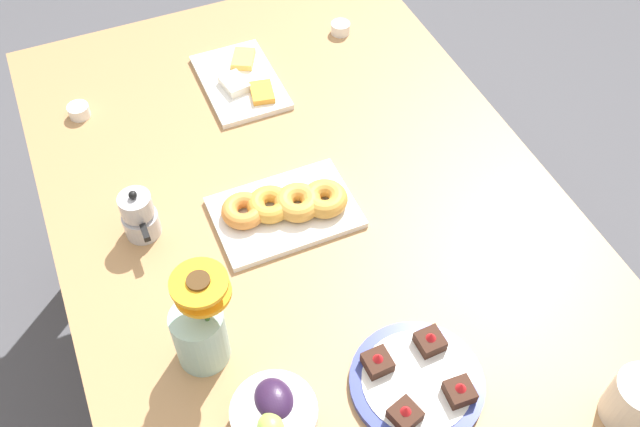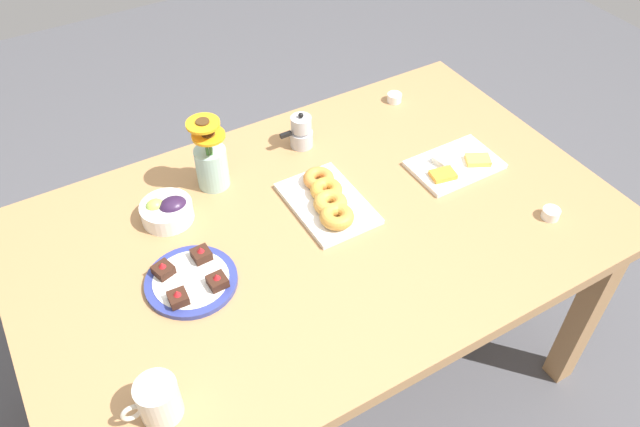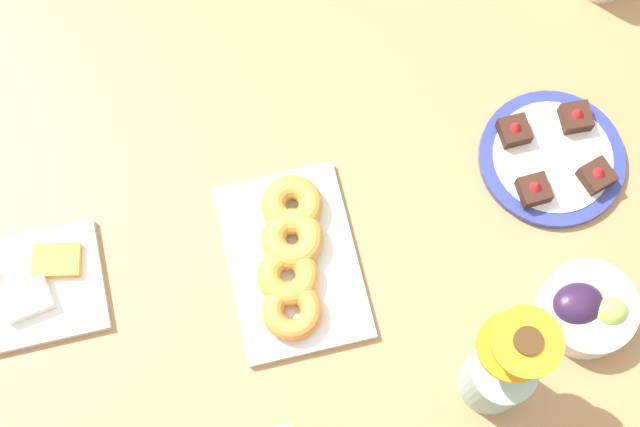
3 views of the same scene
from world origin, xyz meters
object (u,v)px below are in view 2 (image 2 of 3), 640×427
Objects in this scene: dining_table at (320,246)px; coffee_mug at (158,400)px; jam_cup_berry at (394,97)px; grape_bowl at (167,210)px; jam_cup_honey at (551,213)px; cheese_platter at (455,165)px; croissant_platter at (328,200)px; dessert_plate at (191,280)px; moka_pot at (301,132)px; flower_vase at (211,163)px.

coffee_mug is at bearing 28.87° from dining_table.
coffee_mug is 1.26m from jam_cup_berry.
grape_bowl is at bearing 9.91° from jam_cup_berry.
coffee_mug is 1.11m from jam_cup_honey.
grape_bowl reaches higher than cheese_platter.
grape_bowl is at bearing -30.05° from jam_cup_honey.
dessert_plate is (0.43, 0.07, -0.01)m from croissant_platter.
moka_pot is (-0.12, -0.32, 0.13)m from dining_table.
coffee_mug reaches higher than grape_bowl.
grape_bowl reaches higher than croissant_platter.
jam_cup_honey is at bearing 163.43° from dessert_plate.
croissant_platter is 0.43m from dessert_plate.
jam_cup_berry is 0.40× the size of moka_pot.
jam_cup_honey is 0.40× the size of moka_pot.
flower_vase is (0.18, -0.29, 0.17)m from dining_table.
cheese_platter is 0.37m from jam_cup_berry.
flower_vase reaches higher than croissant_platter.
jam_cup_berry is (-1.06, -0.68, -0.04)m from coffee_mug.
grape_bowl is 0.54× the size of cheese_platter.
coffee_mug is 1.07m from cheese_platter.
coffee_mug reaches higher than jam_cup_honey.
flower_vase is (0.64, -0.29, 0.07)m from cheese_platter.
dining_table is 5.71× the size of croissant_platter.
dessert_plate reaches higher than jam_cup_honey.
flower_vase is at bearing 6.87° from jam_cup_berry.
dessert_plate is 0.60m from moka_pot.
dessert_plate is at bearing 8.78° from croissant_platter.
jam_cup_berry is at bearing -173.13° from flower_vase.
cheese_platter is (-0.81, 0.22, -0.02)m from grape_bowl.
cheese_platter is at bearing 155.91° from flower_vase.
dessert_plate is at bearing 2.49° from dining_table.
cheese_platter is at bearing 164.57° from grape_bowl.
jam_cup_berry is (-0.45, -0.32, -0.01)m from croissant_platter.
grape_bowl is 0.43m from croissant_platter.
coffee_mug is 0.44× the size of croissant_platter.
cheese_platter is 5.42× the size of jam_cup_berry.
dessert_plate is at bearing 82.50° from grape_bowl.
grape_bowl is 0.59× the size of flower_vase.
cheese_platter is 0.47m from moka_pot.
dining_table is 11.44× the size of grape_bowl.
dining_table is 0.37m from moka_pot.
croissant_platter is at bearing 76.01° from moka_pot.
jam_cup_honey is at bearing 141.50° from flower_vase.
grape_bowl is at bearing -23.85° from croissant_platter.
jam_cup_berry is at bearing -143.53° from dining_table.
coffee_mug is 0.71m from croissant_platter.
coffee_mug is 2.56× the size of jam_cup_honey.
moka_pot is at bearing -103.99° from croissant_platter.
jam_cup_honey is (-0.50, 0.34, -0.01)m from croissant_platter.
dining_table is 0.64m from jam_cup_berry.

